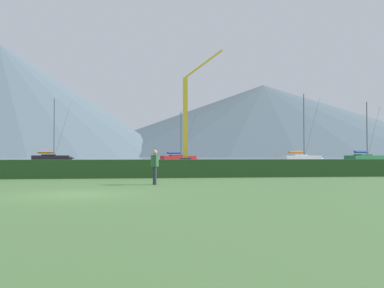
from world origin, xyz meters
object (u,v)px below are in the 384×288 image
object	(u,v)px
sailboat_slip_0	(302,158)
person_seated_viewer	(155,164)
sailboat_slip_6	(51,157)
sailboat_slip_9	(179,158)
sailboat_slip_3	(365,158)
dock_crane	(187,123)

from	to	relation	value
sailboat_slip_0	person_seated_viewer	bearing A→B (deg)	-124.87
sailboat_slip_6	person_seated_viewer	bearing A→B (deg)	-81.82
sailboat_slip_6	sailboat_slip_9	distance (m)	28.56
sailboat_slip_0	sailboat_slip_3	bearing A→B (deg)	-37.45
sailboat_slip_9	sailboat_slip_6	bearing A→B (deg)	145.01
sailboat_slip_3	sailboat_slip_6	xyz separation A→B (m)	(-61.37, 21.58, 0.01)
sailboat_slip_0	sailboat_slip_3	world-z (taller)	sailboat_slip_0
sailboat_slip_3	dock_crane	size ratio (longest dim) A/B	0.53
sailboat_slip_3	person_seated_viewer	distance (m)	70.76
person_seated_viewer	dock_crane	world-z (taller)	dock_crane
sailboat_slip_3	sailboat_slip_6	world-z (taller)	sailboat_slip_6
sailboat_slip_0	sailboat_slip_9	world-z (taller)	sailboat_slip_0
sailboat_slip_9	dock_crane	world-z (taller)	dock_crane
sailboat_slip_9	person_seated_viewer	bearing A→B (deg)	-114.70
sailboat_slip_9	dock_crane	distance (m)	11.16
sailboat_slip_0	dock_crane	bearing A→B (deg)	175.74
sailboat_slip_9	dock_crane	bearing A→B (deg)	-103.95
sailboat_slip_3	sailboat_slip_6	bearing A→B (deg)	140.16
sailboat_slip_6	dock_crane	size ratio (longest dim) A/B	0.64
sailboat_slip_9	sailboat_slip_3	bearing A→B (deg)	-39.31
sailboat_slip_0	person_seated_viewer	world-z (taller)	sailboat_slip_0
sailboat_slip_9	sailboat_slip_0	bearing A→B (deg)	-35.36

